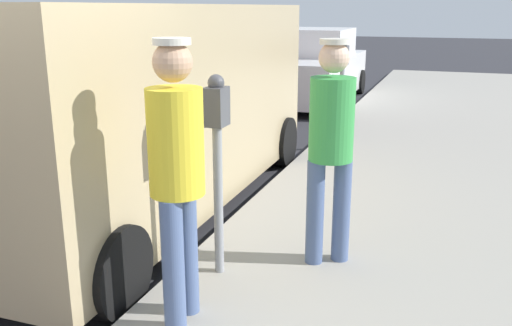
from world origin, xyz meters
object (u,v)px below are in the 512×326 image
Objects in this scene: pedestrian_in_yellow at (177,166)px; parking_meter_far at (342,73)px; parking_meter_near at (217,142)px; parked_sedan_ahead at (311,69)px; pedestrian_in_green at (331,139)px; parked_van at (141,103)px.

parking_meter_far is at bearing 90.50° from pedestrian_in_yellow.
parked_sedan_ahead is (-1.56, 8.92, -0.43)m from parking_meter_near.
pedestrian_in_green is 0.40× the size of parked_sedan_ahead.
parked_van reaches higher than pedestrian_in_green.
parking_meter_near and parking_meter_far have the same top height.
parking_meter_near is 0.72m from pedestrian_in_yellow.
parking_meter_near is 4.61m from parking_meter_far.
pedestrian_in_yellow is at bearing -89.50° from parking_meter_far.
parking_meter_near is 1.00× the size of parking_meter_far.
parking_meter_near reaches higher than parked_sedan_ahead.
pedestrian_in_green is at bearing -74.77° from parked_sedan_ahead.
parking_meter_near is at bearing -43.57° from parked_van.
parking_meter_near is 0.34× the size of parked_sedan_ahead.
parked_van is at bearing -89.53° from parked_sedan_ahead.
parked_sedan_ahead is at bearing 99.47° from pedestrian_in_yellow.
pedestrian_in_green is 1.37m from pedestrian_in_yellow.
parking_meter_near is 0.29× the size of parked_van.
pedestrian_in_yellow is 9.77m from parked_sedan_ahead.
pedestrian_in_green is 0.97× the size of pedestrian_in_yellow.
parked_sedan_ahead is (-1.61, 9.63, -0.45)m from pedestrian_in_yellow.
parking_meter_far is 0.84× the size of pedestrian_in_yellow.
parking_meter_near is 0.87m from pedestrian_in_green.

